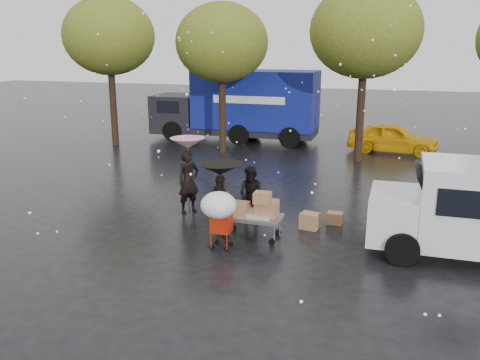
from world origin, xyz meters
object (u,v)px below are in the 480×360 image
(person_pink, at_px, (189,182))
(blue_truck, at_px, (240,106))
(yellow_taxi, at_px, (393,138))
(shopping_cart, at_px, (219,208))
(vendor_cart, at_px, (255,211))
(person_black, at_px, (220,203))

(person_pink, height_order, blue_truck, blue_truck)
(yellow_taxi, bearing_deg, shopping_cart, 170.08)
(person_pink, distance_m, yellow_taxi, 11.85)
(shopping_cart, height_order, blue_truck, blue_truck)
(vendor_cart, xyz_separation_m, yellow_taxi, (3.08, 11.90, -0.05))
(person_black, relative_size, vendor_cart, 1.01)
(vendor_cart, height_order, shopping_cart, shopping_cart)
(vendor_cart, xyz_separation_m, blue_truck, (-4.38, 12.62, 1.03))
(vendor_cart, bearing_deg, person_black, 168.51)
(vendor_cart, distance_m, yellow_taxi, 12.29)
(person_pink, bearing_deg, vendor_cart, -82.32)
(person_pink, xyz_separation_m, shopping_cart, (1.80, -2.42, 0.14))
(person_black, distance_m, yellow_taxi, 12.39)
(vendor_cart, distance_m, shopping_cart, 1.24)
(blue_truck, height_order, yellow_taxi, blue_truck)
(person_black, bearing_deg, shopping_cart, 149.94)
(person_pink, relative_size, blue_truck, 0.22)
(person_pink, xyz_separation_m, vendor_cart, (2.39, -1.39, -0.20))
(yellow_taxi, bearing_deg, person_pink, 158.44)
(vendor_cart, distance_m, blue_truck, 13.40)
(shopping_cart, distance_m, blue_truck, 14.19)
(person_pink, xyz_separation_m, person_black, (1.39, -1.19, -0.16))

